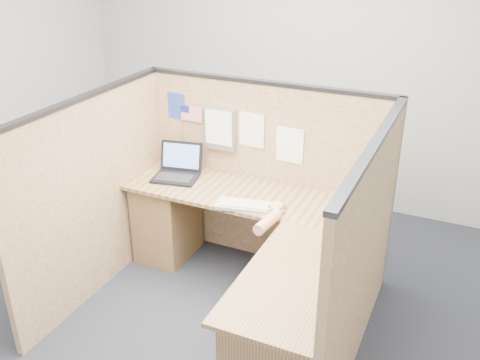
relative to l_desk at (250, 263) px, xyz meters
The scene contains 13 objects.
floor 0.52m from the l_desk, 122.80° to the right, with size 5.00×5.00×0.00m, color black.
wall_back 2.22m from the l_desk, 95.35° to the left, with size 5.00×5.00×0.00m, color #A8ABAD.
cubicle_partitions 0.44m from the l_desk, 142.47° to the left, with size 2.06×1.83×1.53m.
l_desk is the anchor object (origin of this frame).
laptop 1.03m from the l_desk, 151.09° to the left, with size 0.40×0.40×0.25m.
keyboard 0.41m from the l_desk, 115.42° to the left, with size 0.51×0.27×0.03m.
mouse 0.43m from the l_desk, 60.59° to the left, with size 0.12×0.07×0.05m, color #B8B8BC.
hand_forearm 0.40m from the l_desk, 24.19° to the left, with size 0.12×0.42×0.09m.
blue_poster 1.46m from the l_desk, 144.84° to the left, with size 0.16×0.00×0.22m, color #213F9B.
american_flag 1.34m from the l_desk, 141.44° to the left, with size 0.20×0.01×0.34m.
file_holder 1.12m from the l_desk, 130.34° to the left, with size 0.26×0.05×0.34m.
paper_left 1.05m from the l_desk, 113.26° to the left, with size 0.22×0.00×0.28m, color white.
paper_right 0.95m from the l_desk, 87.85° to the left, with size 0.22×0.00×0.28m, color white.
Camera 1 is at (1.45, -2.65, 2.55)m, focal length 40.00 mm.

